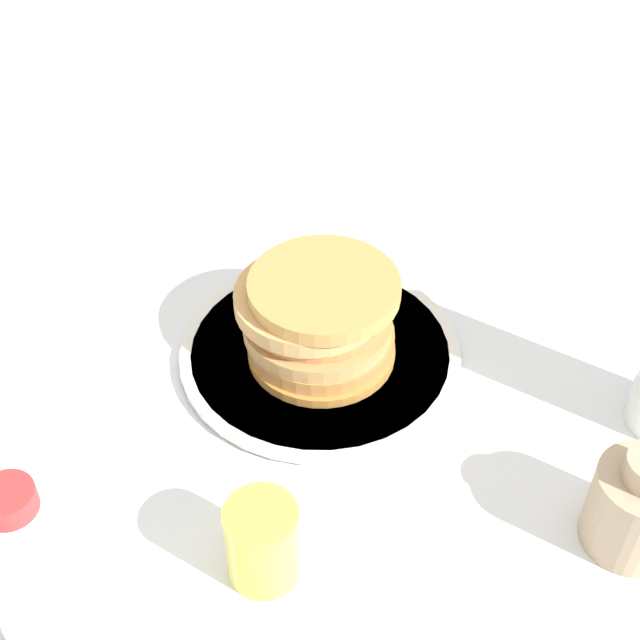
% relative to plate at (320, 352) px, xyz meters
% --- Properties ---
extents(ground_plane, '(4.00, 4.00, 0.00)m').
position_rel_plate_xyz_m(ground_plane, '(0.01, -0.02, -0.01)').
color(ground_plane, white).
extents(plate, '(0.30, 0.30, 0.01)m').
position_rel_plate_xyz_m(plate, '(0.00, 0.00, 0.00)').
color(plate, silver).
rests_on(plate, ground_plane).
extents(pancake_stack, '(0.17, 0.16, 0.09)m').
position_rel_plate_xyz_m(pancake_stack, '(0.00, 0.00, 0.05)').
color(pancake_stack, '#BF8038').
rests_on(pancake_stack, plate).
extents(juice_glass, '(0.06, 0.06, 0.08)m').
position_rel_plate_xyz_m(juice_glass, '(-0.17, 0.20, 0.03)').
color(juice_glass, yellow).
rests_on(juice_glass, ground_plane).
extents(cream_jug, '(0.08, 0.08, 0.11)m').
position_rel_plate_xyz_m(cream_jug, '(-0.34, -0.07, 0.04)').
color(cream_jug, tan).
rests_on(cream_jug, ground_plane).
extents(water_bottle_mid, '(0.08, 0.08, 0.19)m').
position_rel_plate_xyz_m(water_bottle_mid, '(-0.12, 0.36, 0.08)').
color(water_bottle_mid, white).
rests_on(water_bottle_mid, ground_plane).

